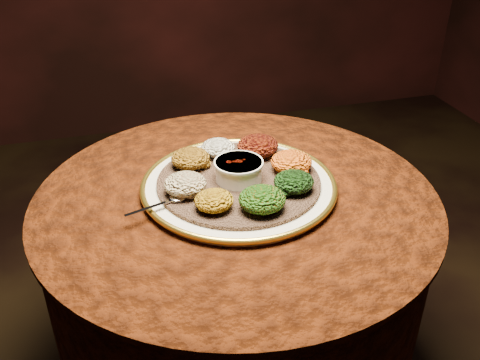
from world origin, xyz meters
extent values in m
cylinder|color=black|center=(0.00, 0.00, 0.34)|extent=(0.12, 0.12, 0.68)
cylinder|color=black|center=(0.00, 0.00, 0.70)|extent=(0.80, 0.80, 0.04)
cylinder|color=#3C1505|center=(0.00, 0.00, 0.56)|extent=(0.93, 0.93, 0.34)
cylinder|color=#3C1505|center=(0.00, 0.00, 0.73)|extent=(0.96, 0.96, 0.01)
cylinder|color=silver|center=(0.01, 0.02, 0.74)|extent=(0.59, 0.59, 0.02)
torus|color=gold|center=(0.01, 0.02, 0.75)|extent=(0.47, 0.47, 0.01)
cylinder|color=brown|center=(0.01, 0.02, 0.76)|extent=(0.45, 0.45, 0.01)
cylinder|color=white|center=(0.01, 0.02, 0.79)|extent=(0.11, 0.11, 0.05)
cylinder|color=white|center=(0.01, 0.02, 0.81)|extent=(0.12, 0.12, 0.01)
cylinder|color=#520504|center=(0.01, 0.02, 0.80)|extent=(0.09, 0.09, 0.01)
ellipsoid|color=silver|center=(-0.15, -0.03, 0.77)|extent=(0.04, 0.03, 0.01)
cube|color=silver|center=(-0.21, -0.05, 0.77)|extent=(0.11, 0.04, 0.00)
ellipsoid|color=white|center=(-0.01, 0.15, 0.78)|extent=(0.09, 0.08, 0.04)
ellipsoid|color=black|center=(0.09, 0.13, 0.79)|extent=(0.11, 0.10, 0.05)
ellipsoid|color=#A7720D|center=(0.15, 0.02, 0.79)|extent=(0.10, 0.10, 0.05)
ellipsoid|color=black|center=(0.12, -0.06, 0.78)|extent=(0.09, 0.09, 0.04)
ellipsoid|color=#A93F0A|center=(0.03, -0.12, 0.79)|extent=(0.10, 0.10, 0.05)
ellipsoid|color=#AD7F0F|center=(-0.07, -0.09, 0.78)|extent=(0.09, 0.08, 0.04)
ellipsoid|color=maroon|center=(-0.12, -0.01, 0.79)|extent=(0.10, 0.09, 0.05)
ellipsoid|color=#895810|center=(-0.09, 0.11, 0.79)|extent=(0.10, 0.09, 0.05)
camera|label=1|loc=(-0.28, -1.03, 1.41)|focal=40.00mm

